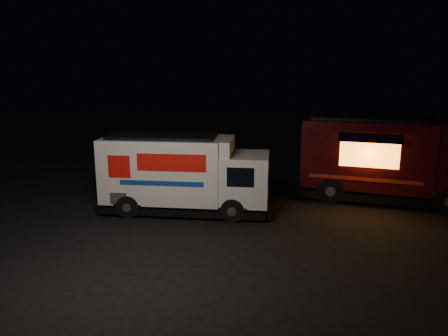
% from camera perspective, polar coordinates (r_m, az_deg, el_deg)
% --- Properties ---
extents(ground, '(80.00, 80.00, 0.00)m').
position_cam_1_polar(ground, '(13.97, -6.89, -8.40)').
color(ground, black).
rests_on(ground, ground).
extents(white_truck, '(6.35, 2.83, 2.78)m').
position_cam_1_polar(white_truck, '(15.56, -4.97, -0.77)').
color(white_truck, silver).
rests_on(white_truck, ground).
extents(red_truck, '(7.44, 4.74, 3.25)m').
position_cam_1_polar(red_truck, '(18.01, 21.01, 1.05)').
color(red_truck, '#380A0A').
rests_on(red_truck, ground).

